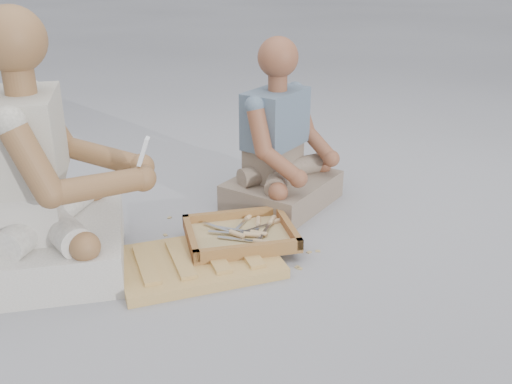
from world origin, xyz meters
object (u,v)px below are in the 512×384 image
object	(u,v)px
tool_tray	(240,235)
craftsman	(47,185)
carved_panel	(199,262)
companion	(281,151)

from	to	relation	value
tool_tray	craftsman	size ratio (longest dim) A/B	0.47
tool_tray	craftsman	xyz separation A→B (m)	(-0.72, 0.09, 0.28)
tool_tray	carved_panel	bearing A→B (deg)	-153.43
carved_panel	craftsman	size ratio (longest dim) A/B	0.62
companion	carved_panel	bearing A→B (deg)	4.92
carved_panel	craftsman	distance (m)	0.64
carved_panel	companion	bearing A→B (deg)	43.41
craftsman	carved_panel	bearing A→B (deg)	75.00
tool_tray	companion	size ratio (longest dim) A/B	0.58
tool_tray	craftsman	distance (m)	0.78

